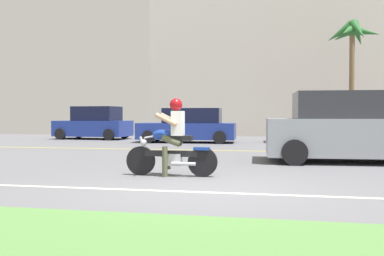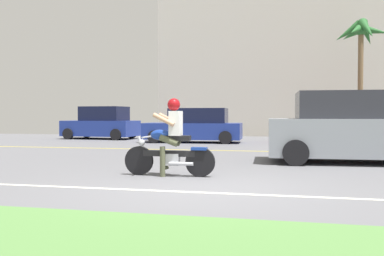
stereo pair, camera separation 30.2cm
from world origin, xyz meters
name	(u,v)px [view 1 (the left image)]	position (x,y,z in m)	size (l,w,h in m)	color
ground	(226,168)	(0.00, 3.00, -0.02)	(56.00, 30.00, 0.04)	slate
lane_line_near	(201,192)	(0.00, -0.35, 0.00)	(50.40, 0.12, 0.01)	silver
lane_line_far	(243,151)	(0.00, 7.83, 0.00)	(50.40, 0.12, 0.01)	yellow
motorcyclist	(172,143)	(-0.91, 1.38, 0.67)	(1.89, 0.62, 1.58)	black
suv_nearby	(357,128)	(3.23, 4.87, 0.90)	(4.87, 2.45, 1.84)	#8C939E
parked_car_0	(94,124)	(-8.11, 13.77, 0.77)	(3.81, 2.22, 1.67)	navy
parked_car_1	(189,126)	(-2.79, 12.01, 0.72)	(4.41, 2.06, 1.54)	navy
parked_car_2	(322,125)	(3.08, 13.12, 0.77)	(4.41, 2.02, 1.65)	#AD1E1E
palm_tree_0	(352,39)	(4.84, 16.41, 5.10)	(2.74, 2.61, 6.13)	brown
building_far	(279,68)	(1.18, 21.00, 4.19)	(15.80, 4.00, 8.38)	beige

